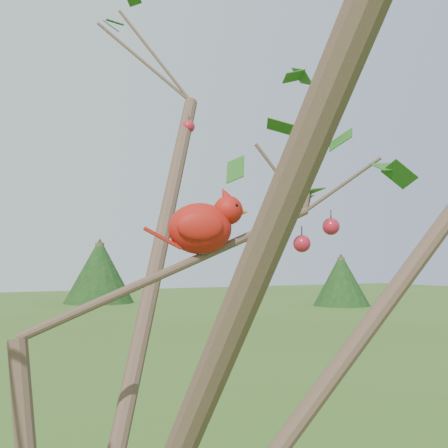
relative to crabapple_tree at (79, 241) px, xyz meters
name	(u,v)px	position (x,y,z in m)	size (l,w,h in m)	color
crabapple_tree	(79,241)	(0.00, 0.00, 0.00)	(2.35, 2.05, 2.95)	#3E2B21
cardinal	(203,226)	(0.28, 0.09, 0.04)	(0.21, 0.14, 0.15)	#AA170E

